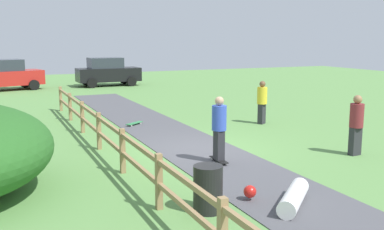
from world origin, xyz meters
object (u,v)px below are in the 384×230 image
Objects in this scene: trash_bin at (208,189)px; skater_fallen at (290,197)px; bystander_yellow at (262,100)px; parked_car_red at (6,75)px; skateboard_loose at (134,123)px; bystander_maroon at (356,122)px; parked_car_black at (108,72)px; skater_riding at (219,126)px.

skater_fallen is at bearing -15.65° from trash_bin.
parked_car_red is at bearing 118.12° from bystander_yellow.
skateboard_loose is 8.03m from bystander_maroon.
parked_car_red is (-3.94, 14.24, 0.87)m from skateboard_loose.
skater_fallen is 4.80m from bystander_maroon.
skater_fallen is 23.79m from parked_car_red.
skater_fallen is at bearing -95.18° from parked_car_black.
parked_car_black is at bearing 84.82° from skater_fallen.
parked_car_black is (3.68, 22.96, 0.51)m from trash_bin.
skater_fallen is at bearing -87.78° from skateboard_loose.
skater_riding reaches higher than bystander_yellow.
parked_car_black is (-2.08, 15.90, 0.06)m from bystander_yellow.
trash_bin is 5.99m from bystander_maroon.
bystander_yellow reaches higher than trash_bin.
skater_fallen is 9.16m from skateboard_loose.
parked_car_black is at bearing 80.15° from skateboard_loose.
trash_bin is 23.12m from parked_car_red.
skater_fallen is (1.56, -0.44, -0.25)m from trash_bin.
parked_car_red reaches higher than bystander_maroon.
parked_car_black is at bearing 80.89° from trash_bin.
skater_riding reaches higher than bystander_maroon.
bystander_maroon reaches higher than bystander_yellow.
parked_car_red is (-4.47, 20.07, -0.03)m from skater_riding.
trash_bin is 0.53× the size of bystander_maroon.
skater_riding is at bearing -133.94° from bystander_yellow.
trash_bin is 9.12m from bystander_yellow.
skater_riding is 5.80m from bystander_yellow.
trash_bin is at bearing 164.35° from skater_fallen.
bystander_yellow is at bearing 50.78° from trash_bin.
skater_fallen is 23.51m from parked_car_black.
parked_car_red is at bearing 100.40° from skater_fallen.
skater_riding is 3.96m from bystander_maroon.
skater_riding is 1.24× the size of skater_fallen.
skateboard_loose is (1.21, 8.71, -0.36)m from trash_bin.
skater_fallen is 0.33× the size of parked_car_black.
trash_bin is 23.26m from parked_car_black.
trash_bin is at bearing -83.22° from parked_car_red.
skateboard_loose is at bearing 160.05° from bystander_yellow.
bystander_yellow is 0.39× the size of parked_car_black.
parked_car_black is at bearing 0.10° from parked_car_red.
bystander_yellow is (5.76, 7.06, 0.45)m from trash_bin.
skater_fallen is 8.62m from bystander_yellow.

